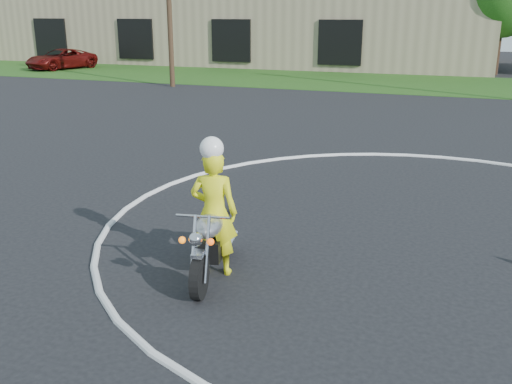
% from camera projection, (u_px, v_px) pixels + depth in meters
% --- Properties ---
extents(ground, '(120.00, 120.00, 0.00)m').
position_uv_depth(ground, '(406.00, 304.00, 8.04)').
color(ground, black).
rests_on(ground, ground).
extents(grass_strip, '(120.00, 10.00, 0.02)m').
position_uv_depth(grass_strip, '(459.00, 85.00, 32.19)').
color(grass_strip, '#1E4714').
rests_on(grass_strip, ground).
extents(primary_motorcycle, '(0.78, 2.23, 1.18)m').
position_uv_depth(primary_motorcycle, '(212.00, 242.00, 8.73)').
color(primary_motorcycle, black).
rests_on(primary_motorcycle, ground).
extents(rider_primary_grp, '(0.80, 0.60, 2.19)m').
position_uv_depth(rider_primary_grp, '(214.00, 209.00, 8.71)').
color(rider_primary_grp, yellow).
rests_on(rider_primary_grp, ground).
extents(pickup_grp, '(3.74, 5.61, 1.43)m').
position_uv_depth(pickup_grp, '(61.00, 59.00, 41.41)').
color(pickup_grp, '#520B09').
rests_on(pickup_grp, ground).
extents(warehouse, '(41.00, 17.00, 8.30)m').
position_uv_depth(warehouse, '(246.00, 10.00, 48.53)').
color(warehouse, tan).
rests_on(warehouse, ground).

